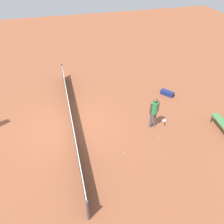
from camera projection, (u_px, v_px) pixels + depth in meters
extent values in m
plane|color=#9E5638|center=(72.00, 126.00, 11.88)|extent=(40.00, 40.00, 0.00)
cylinder|color=#4C4C51|center=(88.00, 211.00, 7.72)|extent=(0.09, 0.09, 1.07)
cylinder|color=#4C4C51|center=(62.00, 71.00, 15.38)|extent=(0.09, 0.09, 1.07)
cube|color=black|center=(71.00, 119.00, 11.60)|extent=(10.00, 0.02, 0.91)
cube|color=white|center=(70.00, 111.00, 11.30)|extent=(10.00, 0.04, 0.06)
cylinder|color=#595960|center=(151.00, 120.00, 11.58)|extent=(0.16, 0.16, 0.85)
cylinder|color=#595960|center=(155.00, 119.00, 11.66)|extent=(0.16, 0.16, 0.85)
cylinder|color=#339959|center=(154.00, 108.00, 11.17)|extent=(0.40, 0.40, 0.62)
cylinder|color=brown|center=(151.00, 108.00, 11.09)|extent=(0.10, 0.10, 0.58)
cylinder|color=brown|center=(158.00, 106.00, 11.23)|extent=(0.10, 0.10, 0.58)
sphere|color=brown|center=(155.00, 100.00, 10.91)|extent=(0.27, 0.27, 0.23)
torus|color=red|center=(164.00, 120.00, 12.22)|extent=(0.38, 0.38, 0.02)
cylinder|color=silver|center=(164.00, 120.00, 12.22)|extent=(0.32, 0.32, 0.00)
cylinder|color=black|center=(165.00, 124.00, 11.99)|extent=(0.28, 0.10, 0.03)
sphere|color=#C6E033|center=(146.00, 84.00, 15.08)|extent=(0.07, 0.07, 0.07)
sphere|color=#C6E033|center=(140.00, 94.00, 14.17)|extent=(0.07, 0.07, 0.07)
sphere|color=#C6E033|center=(125.00, 154.00, 10.37)|extent=(0.07, 0.07, 0.07)
sphere|color=#C6E033|center=(160.00, 136.00, 11.23)|extent=(0.07, 0.07, 0.07)
cube|color=#4C8C4C|center=(223.00, 123.00, 11.37)|extent=(1.53, 0.53, 0.06)
cylinder|color=#333338|center=(217.00, 118.00, 12.06)|extent=(0.06, 0.06, 0.42)
cylinder|color=#333338|center=(212.00, 119.00, 12.02)|extent=(0.06, 0.06, 0.42)
cube|color=navy|center=(167.00, 93.00, 14.03)|extent=(0.80, 0.71, 0.28)
cylinder|color=black|center=(173.00, 95.00, 13.86)|extent=(0.24, 0.27, 0.27)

